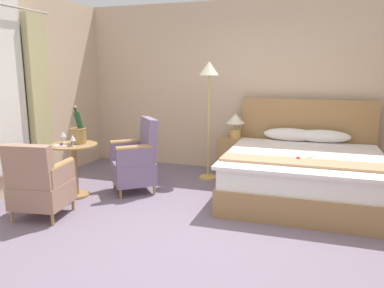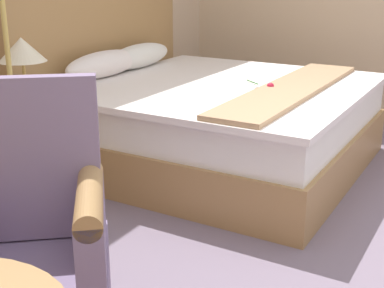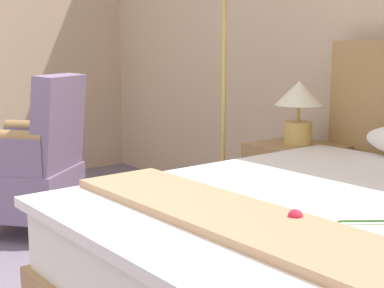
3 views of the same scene
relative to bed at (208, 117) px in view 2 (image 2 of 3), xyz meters
name	(u,v)px [view 2 (image 2 of 3)]	position (x,y,z in m)	size (l,w,h in m)	color
bed	(208,117)	(0.00, 0.00, 0.00)	(1.99, 2.07, 1.22)	#A17849
nightstand	(31,146)	(-1.06, 0.70, -0.04)	(0.52, 0.46, 0.60)	#A17849
bedside_lamp	(23,59)	(-1.06, 0.70, 0.51)	(0.29, 0.29, 0.38)	tan
armchair_by_window	(31,249)	(-2.18, -0.48, 0.10)	(0.77, 0.76, 1.02)	#A17849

